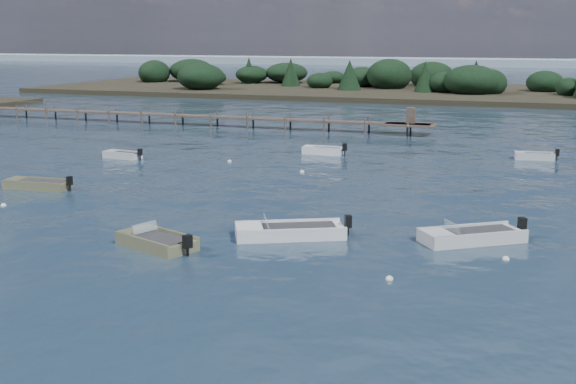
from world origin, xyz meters
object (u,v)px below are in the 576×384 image
at_px(tender_far_white, 323,152).
at_px(dinghy_mid_white_a, 290,233).
at_px(dinghy_mid_white_b, 472,238).
at_px(dinghy_mid_grey, 38,186).
at_px(tender_far_grey, 123,156).
at_px(tender_far_grey_b, 534,157).
at_px(dinghy_extra_a, 157,244).
at_px(jetty, 179,116).

bearing_deg(tender_far_white, dinghy_mid_white_a, -76.72).
relative_size(dinghy_mid_white_b, dinghy_mid_grey, 1.09).
height_order(tender_far_grey, tender_far_grey_b, tender_far_grey_b).
xyz_separation_m(tender_far_grey_b, dinghy_extra_a, (-15.88, -31.54, 0.01)).
xyz_separation_m(dinghy_mid_white_b, jetty, (-35.37, 37.23, 0.81)).
bearing_deg(tender_far_grey, dinghy_mid_white_b, -28.04).
bearing_deg(dinghy_mid_white_a, dinghy_mid_white_b, 14.08).
xyz_separation_m(tender_far_grey_b, jetty, (-37.67, 11.52, 0.82)).
height_order(dinghy_mid_grey, tender_far_grey_b, dinghy_mid_grey).
bearing_deg(tender_far_grey_b, dinghy_extra_a, -116.73).
height_order(dinghy_mid_grey, tender_far_grey, dinghy_mid_grey).
bearing_deg(tender_far_grey, tender_far_white, 26.76).
distance_m(dinghy_mid_white_b, dinghy_extra_a, 14.77).
height_order(tender_far_white, dinghy_mid_white_b, dinghy_mid_white_b).
bearing_deg(dinghy_mid_grey, dinghy_mid_white_a, -15.76).
bearing_deg(dinghy_mid_white_b, dinghy_mid_grey, 173.22).
bearing_deg(tender_far_grey_b, dinghy_mid_white_b, -95.13).
height_order(tender_far_white, dinghy_extra_a, dinghy_extra_a).
bearing_deg(dinghy_mid_grey, tender_far_grey_b, 37.08).
relative_size(tender_far_grey, dinghy_mid_white_a, 0.63).
distance_m(tender_far_grey, tender_far_grey_b, 32.76).
height_order(tender_far_grey, jetty, jetty).
bearing_deg(dinghy_mid_white_b, dinghy_extra_a, -156.78).
xyz_separation_m(tender_far_grey, tender_far_grey_b, (31.07, 10.40, 0.01)).
bearing_deg(tender_far_grey_b, jetty, 163.00).
height_order(tender_far_white, tender_far_grey, tender_far_white).
xyz_separation_m(tender_far_grey, jetty, (-6.61, 21.92, 0.83)).
distance_m(dinghy_mid_white_b, tender_far_grey_b, 25.82).
xyz_separation_m(dinghy_mid_white_a, tender_far_grey_b, (10.71, 27.82, -0.01)).
relative_size(dinghy_mid_white_b, dinghy_extra_a, 1.17).
bearing_deg(dinghy_mid_grey, tender_far_grey, 96.40).
relative_size(dinghy_mid_grey, jetty, 0.07).
bearing_deg(dinghy_extra_a, tender_far_grey, 125.68).
bearing_deg(tender_far_white, tender_far_grey, -153.24).
bearing_deg(tender_far_grey, dinghy_mid_white_a, -40.56).
relative_size(dinghy_mid_white_b, tender_far_grey_b, 1.49).
bearing_deg(jetty, dinghy_mid_white_a, -55.57).
xyz_separation_m(dinghy_mid_grey, dinghy_mid_white_a, (19.01, -5.37, 0.01)).
bearing_deg(dinghy_mid_white_b, jetty, 133.53).
relative_size(dinghy_mid_white_a, dinghy_extra_a, 1.29).
bearing_deg(dinghy_mid_white_a, jetty, 124.43).
height_order(dinghy_mid_white_b, tender_far_grey_b, dinghy_mid_white_b).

